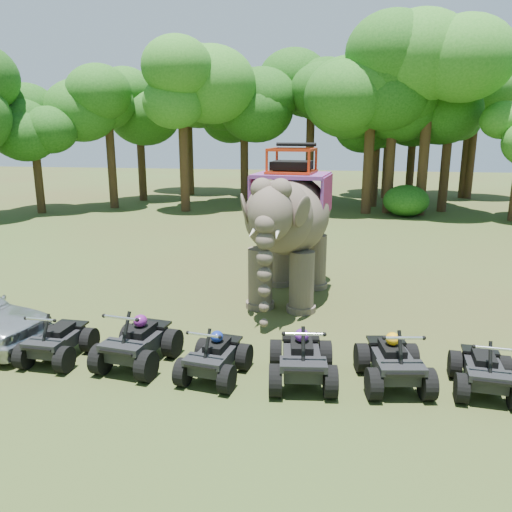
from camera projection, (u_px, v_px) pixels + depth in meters
The scene contains 26 objects.
ground at pixel (248, 344), 12.09m from camera, with size 110.00×110.00×0.00m, color #47381E.
elephant at pixel (290, 223), 14.95m from camera, with size 2.43×5.52×4.64m, color brown, non-canonical shape.
atv_0 at pixel (57, 334), 11.13m from camera, with size 1.18×1.62×1.20m, color black, non-canonical shape.
atv_1 at pixel (137, 336), 10.87m from camera, with size 1.34×1.83×1.36m, color black, non-canonical shape.
atv_2 at pixel (215, 350), 10.33m from camera, with size 1.17×1.61×1.19m, color black, non-canonical shape.
atv_3 at pixel (302, 351), 10.12m from camera, with size 1.32×1.80×1.34m, color black, non-canonical shape.
atv_4 at pixel (394, 355), 10.02m from camera, with size 1.28×1.75×1.30m, color black, non-canonical shape.
atv_5 at pixel (485, 364), 9.75m from camera, with size 1.17×1.60×1.19m, color black, non-canonical shape.
tree_0 at pixel (310, 137), 34.83m from camera, with size 6.38×6.38×9.11m, color #195114, non-canonical shape.
tree_1 at pixel (376, 155), 33.17m from camera, with size 4.79×4.79×6.84m, color #195114, non-canonical shape.
tree_2 at pixel (448, 140), 30.83m from camera, with size 6.26×6.26×8.94m, color #195114, non-canonical shape.
tree_27 at pixel (36, 158), 30.51m from camera, with size 4.75×4.75×6.79m, color #195114, non-canonical shape.
tree_28 at pixel (110, 144), 32.42m from camera, with size 5.85×5.85×8.36m, color #195114, non-canonical shape.
tree_29 at pixel (183, 135), 30.86m from camera, with size 6.63×6.63×9.47m, color #195114, non-canonical shape.
tree_30 at pixel (244, 142), 34.98m from camera, with size 5.96×5.96×8.52m, color #195114, non-canonical shape.
tree_31 at pixel (387, 147), 37.37m from camera, with size 5.33×5.33×7.62m, color #195114, non-canonical shape.
tree_32 at pixel (140, 140), 35.91m from camera, with size 6.10×6.10×8.71m, color #195114, non-canonical shape.
tree_33 at pixel (473, 142), 37.01m from camera, with size 5.92×5.92×8.45m, color #195114, non-canonical shape.
tree_34 at pixel (412, 140), 36.10m from camera, with size 6.07×6.07×8.67m, color #195114, non-canonical shape.
tree_35 at pixel (377, 140), 38.93m from camera, with size 5.98×5.98×8.55m, color #195114, non-canonical shape.
tree_36 at pixel (426, 128), 29.36m from camera, with size 7.20×7.20×10.28m, color #195114, non-canonical shape.
tree_39 at pixel (468, 130), 37.09m from camera, with size 7.08×7.08×10.11m, color #195114, non-canonical shape.
tree_40 at pixel (370, 127), 29.93m from camera, with size 7.28×7.28×10.41m, color #195114, non-canonical shape.
tree_41 at pixel (392, 135), 30.20m from camera, with size 6.69×6.69×9.56m, color #195114, non-canonical shape.
tree_42 at pixel (189, 129), 39.05m from camera, with size 7.16×7.16×10.24m, color #195114, non-canonical shape.
tree_43 at pixel (245, 140), 39.20m from camera, with size 6.01×6.01×8.58m, color #195114, non-canonical shape.
Camera 1 is at (1.98, -11.03, 5.02)m, focal length 35.00 mm.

